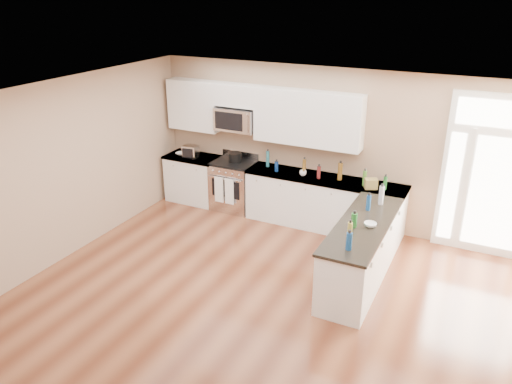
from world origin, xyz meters
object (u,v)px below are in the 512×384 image
(stockpot, at_px, (235,157))
(toaster_oven, at_px, (191,151))
(kitchen_range, at_px, (234,185))
(peninsula_cabinet, at_px, (361,254))

(stockpot, distance_m, toaster_oven, 0.92)
(kitchen_range, xyz_separation_m, stockpot, (0.01, 0.05, 0.57))
(peninsula_cabinet, relative_size, toaster_oven, 8.36)
(stockpot, xyz_separation_m, toaster_oven, (-0.90, -0.14, 0.01))
(kitchen_range, height_order, toaster_oven, toaster_oven)
(toaster_oven, bearing_deg, stockpot, 4.21)
(peninsula_cabinet, height_order, kitchen_range, kitchen_range)
(peninsula_cabinet, bearing_deg, toaster_oven, 160.25)
(stockpot, height_order, toaster_oven, toaster_oven)
(kitchen_range, relative_size, toaster_oven, 3.89)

